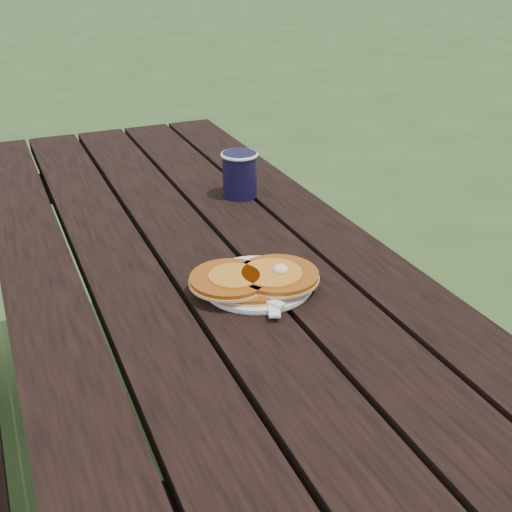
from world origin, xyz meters
name	(u,v)px	position (x,y,z in m)	size (l,w,h in m)	color
ground	(199,494)	(0.00, 0.00, 0.00)	(60.00, 60.00, 0.00)	#334B20
picnic_table	(193,384)	(0.00, 0.00, 0.37)	(1.36, 1.80, 0.75)	black
plate	(257,284)	(0.06, -0.25, 0.76)	(0.20, 0.20, 0.01)	white
pancake_stack	(255,279)	(0.05, -0.26, 0.77)	(0.23, 0.17, 0.04)	#A75112
knife	(272,290)	(0.07, -0.29, 0.76)	(0.02, 0.18, 0.01)	white
fork	(257,296)	(0.03, -0.31, 0.77)	(0.03, 0.16, 0.01)	white
coffee_cup	(240,172)	(0.20, 0.18, 0.81)	(0.09, 0.09, 0.11)	black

